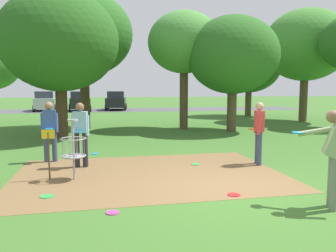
% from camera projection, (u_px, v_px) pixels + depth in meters
% --- Properties ---
extents(ground_plane, '(160.00, 160.00, 0.00)m').
position_uv_depth(ground_plane, '(237.00, 191.00, 6.78)').
color(ground_plane, '#3D6B28').
extents(dirt_tee_pad, '(6.39, 4.38, 0.01)m').
position_uv_depth(dirt_tee_pad, '(149.00, 174.00, 8.10)').
color(dirt_tee_pad, brown).
rests_on(dirt_tee_pad, ground).
extents(disc_golf_basket, '(0.98, 0.58, 1.39)m').
position_uv_depth(disc_golf_basket, '(71.00, 147.00, 7.54)').
color(disc_golf_basket, '#9E9EA3').
rests_on(disc_golf_basket, ground).
extents(player_foreground_watching, '(0.86, 0.91, 1.71)m').
position_uv_depth(player_foreground_watching, '(334.00, 152.00, 5.68)').
color(player_foreground_watching, slate).
rests_on(player_foreground_watching, ground).
extents(player_throwing, '(0.44, 0.49, 1.71)m').
position_uv_depth(player_throwing, '(259.00, 129.00, 9.05)').
color(player_throwing, '#384260').
rests_on(player_throwing, ground).
extents(player_waiting_left, '(0.48, 0.41, 1.71)m').
position_uv_depth(player_waiting_left, '(50.00, 128.00, 9.39)').
color(player_waiting_left, '#384260').
rests_on(player_waiting_left, ground).
extents(player_waiting_right, '(0.49, 0.43, 1.71)m').
position_uv_depth(player_waiting_right, '(80.00, 131.00, 8.75)').
color(player_waiting_right, '#232328').
rests_on(player_waiting_right, ground).
extents(frisbee_by_tee, '(0.23, 0.23, 0.02)m').
position_uv_depth(frisbee_by_tee, '(95.00, 154.00, 10.61)').
color(frisbee_by_tee, '#1E93DB').
rests_on(frisbee_by_tee, ground).
extents(frisbee_mid_grass, '(0.25, 0.25, 0.02)m').
position_uv_depth(frisbee_mid_grass, '(234.00, 195.00, 6.49)').
color(frisbee_mid_grass, red).
rests_on(frisbee_mid_grass, ground).
extents(frisbee_far_left, '(0.22, 0.22, 0.02)m').
position_uv_depth(frisbee_far_left, '(112.00, 213.00, 5.56)').
color(frisbee_far_left, '#E53D99').
rests_on(frisbee_far_left, ground).
extents(frisbee_far_right, '(0.25, 0.25, 0.02)m').
position_uv_depth(frisbee_far_right, '(47.00, 196.00, 6.39)').
color(frisbee_far_right, green).
rests_on(frisbee_far_right, ground).
extents(frisbee_scattered_a, '(0.24, 0.24, 0.02)m').
position_uv_depth(frisbee_scattered_a, '(195.00, 164.00, 9.11)').
color(frisbee_scattered_a, green).
rests_on(frisbee_scattered_a, ground).
extents(tree_near_right, '(3.67, 3.67, 5.97)m').
position_uv_depth(tree_near_right, '(184.00, 43.00, 16.81)').
color(tree_near_right, brown).
rests_on(tree_near_right, ground).
extents(tree_mid_left, '(4.82, 4.82, 6.06)m').
position_uv_depth(tree_mid_left, '(59.00, 41.00, 13.57)').
color(tree_mid_left, '#422D1E').
rests_on(tree_mid_left, ground).
extents(tree_mid_center, '(4.73, 4.73, 5.82)m').
position_uv_depth(tree_mid_center, '(249.00, 66.00, 24.99)').
color(tree_mid_center, brown).
rests_on(tree_mid_center, ground).
extents(tree_mid_right, '(5.23, 5.23, 7.02)m').
position_uv_depth(tree_mid_right, '(306.00, 45.00, 20.74)').
color(tree_mid_right, brown).
rests_on(tree_mid_right, ground).
extents(tree_far_left, '(4.40, 4.40, 5.56)m').
position_uv_depth(tree_far_left, '(233.00, 55.00, 16.01)').
color(tree_far_left, brown).
rests_on(tree_far_left, ground).
extents(tree_far_center, '(5.00, 5.00, 6.97)m').
position_uv_depth(tree_far_center, '(83.00, 34.00, 16.87)').
color(tree_far_center, '#4C3823').
rests_on(tree_far_center, ground).
extents(parking_lot_strip, '(36.00, 6.00, 0.01)m').
position_uv_depth(parking_lot_strip, '(127.00, 110.00, 32.91)').
color(parking_lot_strip, '#4C4C51').
rests_on(parking_lot_strip, ground).
extents(parked_car_leftmost, '(2.36, 4.39, 1.84)m').
position_uv_depth(parked_car_leftmost, '(44.00, 101.00, 31.44)').
color(parked_car_leftmost, '#B2B7BC').
rests_on(parked_car_leftmost, ground).
extents(parked_car_center_left, '(2.23, 4.33, 1.84)m').
position_uv_depth(parked_car_center_left, '(79.00, 101.00, 31.22)').
color(parked_car_center_left, black).
rests_on(parked_car_center_left, ground).
extents(parked_car_center_right, '(2.33, 4.38, 1.84)m').
position_uv_depth(parked_car_center_right, '(116.00, 101.00, 32.91)').
color(parked_car_center_right, black).
rests_on(parked_car_center_right, ground).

